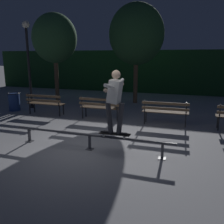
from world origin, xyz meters
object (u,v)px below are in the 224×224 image
grind_rail (90,137)px  park_bench_right_center (165,110)px  park_bench_leftmost (45,102)px  trash_can (14,101)px  park_bench_left_center (100,106)px  lamp_post_left (28,54)px  skateboard (115,134)px  tree_far_left (55,39)px  skateboarder (115,97)px  tree_behind_benches (137,34)px

grind_rail → park_bench_right_center: size_ratio=2.74×
park_bench_leftmost → trash_can: size_ratio=2.01×
park_bench_leftmost → park_bench_left_center: bearing=0.0°
lamp_post_left → trash_can: 2.23m
trash_can → skateboard: bearing=-29.0°
park_bench_left_center → park_bench_right_center: bearing=0.0°
park_bench_left_center → tree_far_left: tree_far_left is taller
skateboard → park_bench_right_center: size_ratio=0.49×
skateboarder → tree_far_left: bearing=131.3°
tree_far_left → lamp_post_left: size_ratio=1.17×
park_bench_left_center → tree_far_left: (-3.69, 3.03, 2.74)m
grind_rail → tree_behind_benches: (-0.40, 6.77, 3.10)m
park_bench_right_center → tree_far_left: bearing=153.7°
park_bench_leftmost → tree_behind_benches: 5.61m
skateboarder → lamp_post_left: 6.77m
tree_behind_benches → trash_can: (-4.67, -3.58, -3.01)m
skateboard → tree_behind_benches: 7.46m
grind_rail → park_bench_leftmost: 4.42m
skateboard → park_bench_leftmost: bearing=143.6°
park_bench_left_center → park_bench_leftmost: bearing=180.0°
park_bench_leftmost → tree_far_left: tree_far_left is taller
park_bench_left_center → park_bench_right_center: same height
skateboard → park_bench_right_center: 3.07m
park_bench_right_center → tree_far_left: tree_far_left is taller
tree_behind_benches → lamp_post_left: 5.25m
grind_rail → park_bench_leftmost: (-3.30, 2.94, 0.21)m
park_bench_left_center → tree_far_left: bearing=140.6°
park_bench_leftmost → park_bench_right_center: same height
skateboarder → trash_can: bearing=151.0°
park_bench_right_center → tree_behind_benches: bearing=117.3°
grind_rail → tree_far_left: tree_far_left is taller
park_bench_right_center → park_bench_leftmost: bearing=180.0°
grind_rail → trash_can: size_ratio=5.50×
park_bench_right_center → tree_far_left: (-6.13, 3.03, 2.74)m
park_bench_right_center → tree_far_left: size_ratio=0.35×
park_bench_right_center → lamp_post_left: bearing=170.9°
skateboard → lamp_post_left: lamp_post_left is taller
skateboard → park_bench_right_center: park_bench_right_center is taller
tree_far_left → skateboarder: bearing=-48.7°
tree_far_left → skateboard: bearing=-48.8°
park_bench_left_center → skateboarder: bearing=-62.2°
tree_behind_benches → park_bench_left_center: bearing=-96.9°
park_bench_left_center → park_bench_right_center: 2.44m
park_bench_left_center → skateboard: bearing=-62.3°
grind_rail → tree_far_left: 8.06m
grind_rail → trash_can: (-5.06, 3.19, 0.09)m
skateboard → tree_far_left: tree_far_left is taller
skateboard → skateboarder: 0.94m
skateboard → skateboarder: (0.00, 0.00, 0.94)m
lamp_post_left → park_bench_leftmost: bearing=-35.2°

